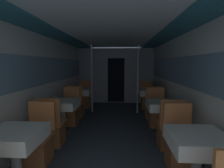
{
  "coord_description": "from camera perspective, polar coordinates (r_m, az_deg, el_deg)",
  "views": [
    {
      "loc": [
        0.2,
        -1.23,
        1.5
      ],
      "look_at": [
        0.0,
        2.44,
        1.08
      ],
      "focal_mm": 28.0,
      "sensor_mm": 36.0,
      "label": 1
    }
  ],
  "objects": [
    {
      "name": "dining_table_left_1",
      "position": [
        3.91,
        -15.9,
        -6.8
      ],
      "size": [
        0.63,
        0.63,
        0.73
      ],
      "color": "#4C4C51",
      "rests_on": "ground_plane"
    },
    {
      "name": "chair_right_far_0",
      "position": [
        2.88,
        21.27,
        -18.82
      ],
      "size": [
        0.42,
        0.42,
        0.91
      ],
      "rotation": [
        0.0,
        0.0,
        3.14
      ],
      "color": "#9C5B31",
      "rests_on": "ground_plane"
    },
    {
      "name": "chair_left_far_1",
      "position": [
        4.51,
        -13.45,
        -9.22
      ],
      "size": [
        0.42,
        0.42,
        0.91
      ],
      "rotation": [
        0.0,
        0.0,
        3.14
      ],
      "color": "#9C5B31",
      "rests_on": "ground_plane"
    },
    {
      "name": "chair_left_near_1",
      "position": [
        3.5,
        -18.77,
        -14.06
      ],
      "size": [
        0.42,
        0.42,
        0.91
      ],
      "color": "#9C5B31",
      "rests_on": "ground_plane"
    },
    {
      "name": "chair_right_near_1",
      "position": [
        3.38,
        18.17,
        -14.8
      ],
      "size": [
        0.42,
        0.42,
        0.91
      ],
      "color": "#9C5B31",
      "rests_on": "ground_plane"
    },
    {
      "name": "support_pole_left_2",
      "position": [
        5.38,
        -6.58,
        1.69
      ],
      "size": [
        0.05,
        0.05,
        2.09
      ],
      "color": "silver",
      "rests_on": "ground_plane"
    },
    {
      "name": "chair_right_far_2",
      "position": [
        6.03,
        11.22,
        -5.15
      ],
      "size": [
        0.42,
        0.42,
        0.91
      ],
      "rotation": [
        0.0,
        0.0,
        3.14
      ],
      "color": "#9C5B31",
      "rests_on": "ground_plane"
    },
    {
      "name": "ceiling_panel",
      "position": [
        3.89,
        0.08,
        15.92
      ],
      "size": [
        2.9,
        8.0,
        0.07
      ],
      "color": "silver",
      "rests_on": "wall_left"
    },
    {
      "name": "dining_table_left_0",
      "position": [
        2.45,
        -29.22,
        -15.54
      ],
      "size": [
        0.63,
        0.63,
        0.73
      ],
      "color": "#4C4C51",
      "rests_on": "ground_plane"
    },
    {
      "name": "dining_table_right_2",
      "position": [
        5.43,
        12.13,
        -2.97
      ],
      "size": [
        0.63,
        0.63,
        0.73
      ],
      "color": "#4C4C51",
      "rests_on": "ground_plane"
    },
    {
      "name": "chair_right_far_1",
      "position": [
        4.41,
        14.36,
        -9.59
      ],
      "size": [
        0.42,
        0.42,
        0.91
      ],
      "rotation": [
        0.0,
        0.0,
        3.14
      ],
      "color": "#9C5B31",
      "rests_on": "ground_plane"
    },
    {
      "name": "dining_table_right_1",
      "position": [
        3.8,
        16.15,
        -7.19
      ],
      "size": [
        0.63,
        0.63,
        0.73
      ],
      "color": "#4C4C51",
      "rests_on": "ground_plane"
    },
    {
      "name": "chair_right_near_2",
      "position": [
        4.95,
        13.07,
        -7.77
      ],
      "size": [
        0.42,
        0.42,
        0.91
      ],
      "color": "#9C5B31",
      "rests_on": "ground_plane"
    },
    {
      "name": "dining_table_right_0",
      "position": [
        2.28,
        26.21,
        -17.13
      ],
      "size": [
        0.63,
        0.63,
        0.73
      ],
      "color": "#4C4C51",
      "rests_on": "ground_plane"
    },
    {
      "name": "chair_left_far_0",
      "position": [
        3.02,
        -22.95,
        -17.65
      ],
      "size": [
        0.42,
        0.42,
        0.91
      ],
      "rotation": [
        0.0,
        0.0,
        3.14
      ],
      "color": "#9C5B31",
      "rests_on": "ground_plane"
    },
    {
      "name": "wall_right",
      "position": [
        4.05,
        21.03,
        0.27
      ],
      "size": [
        0.05,
        8.0,
        2.09
      ],
      "color": "silver",
      "rests_on": "ground_plane"
    },
    {
      "name": "support_pole_right_2",
      "position": [
        5.33,
        8.43,
        1.61
      ],
      "size": [
        0.05,
        0.05,
        2.09
      ],
      "color": "silver",
      "rests_on": "ground_plane"
    },
    {
      "name": "dining_table_left_2",
      "position": [
        5.5,
        -10.22,
        -2.79
      ],
      "size": [
        0.63,
        0.63,
        0.73
      ],
      "color": "#4C4C51",
      "rests_on": "ground_plane"
    },
    {
      "name": "chair_left_far_2",
      "position": [
        6.1,
        -8.95,
        -4.97
      ],
      "size": [
        0.42,
        0.42,
        0.91
      ],
      "rotation": [
        0.0,
        0.0,
        3.14
      ],
      "color": "#9C5B31",
      "rests_on": "ground_plane"
    },
    {
      "name": "bulkhead_far",
      "position": [
        6.71,
        1.34,
        2.67
      ],
      "size": [
        2.85,
        0.09,
        2.09
      ],
      "color": "gray",
      "rests_on": "ground_plane"
    },
    {
      "name": "wall_left",
      "position": [
        4.19,
        -20.15,
        0.5
      ],
      "size": [
        0.05,
        8.0,
        2.09
      ],
      "color": "silver",
      "rests_on": "ground_plane"
    },
    {
      "name": "chair_left_near_2",
      "position": [
        5.04,
        -11.6,
        -7.49
      ],
      "size": [
        0.42,
        0.42,
        0.91
      ],
      "color": "#9C5B31",
      "rests_on": "ground_plane"
    }
  ]
}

